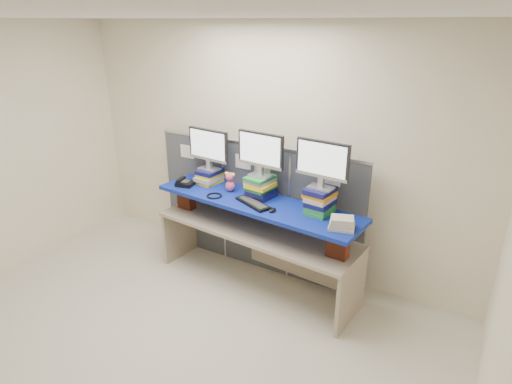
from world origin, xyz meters
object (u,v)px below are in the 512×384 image
Objects in this scene: desk at (256,239)px; blue_board at (256,203)px; monitor_right at (322,162)px; desk_phone at (185,183)px; monitor_center at (261,152)px; keyboard at (253,203)px; monitor_left at (208,147)px.

blue_board reaches higher than desk.
blue_board is at bearing -170.11° from monitor_right.
monitor_center is at bearing -4.38° from desk_phone.
desk_phone is (-0.93, -0.02, 0.49)m from desk.
blue_board is at bearing 125.31° from keyboard.
desk is 10.57× the size of desk_phone.
blue_board is at bearing -11.86° from desk_phone.
desk_phone is (-1.62, -0.08, -0.49)m from monitor_right.
keyboard is at bearing -15.26° from monitor_left.
desk is at bearing -77.16° from monitor_center.
monitor_right reaches higher than keyboard.
monitor_center is at bearing 123.24° from keyboard.
keyboard is (0.02, -0.09, 0.03)m from blue_board.
blue_board is at bearing -77.16° from monitor_center.
monitor_right reaches higher than blue_board.
keyboard reaches higher than desk.
monitor_left is 2.43× the size of desk_phone.
monitor_center is 1.00× the size of monitor_right.
desk_phone is at bearing -172.07° from monitor_right.
desk_phone is at bearing -173.53° from blue_board.
blue_board is at bearing -9.06° from monitor_left.
blue_board is (0.00, -0.00, 0.44)m from desk.
monitor_right is 1.18× the size of keyboard.
monitor_left is 1.00× the size of monitor_right.
blue_board is 0.88m from monitor_left.
desk_phone is at bearing -166.05° from monitor_center.
desk_phone is at bearing -129.43° from monitor_left.
blue_board is 0.54m from monitor_center.
monitor_center is at bearing 102.84° from blue_board.
keyboard is at bearing -162.14° from monitor_right.
monitor_right is (0.70, -0.06, 0.02)m from monitor_center.
desk is 0.48m from keyboard.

